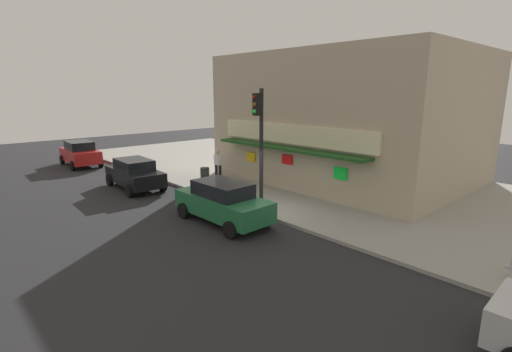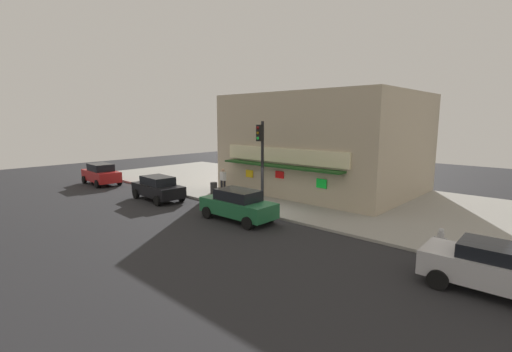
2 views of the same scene
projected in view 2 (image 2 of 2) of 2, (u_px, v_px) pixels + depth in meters
ground_plane at (260, 215)px, 19.83m from camera, size 65.03×65.03×0.00m
sidewalk at (324, 195)px, 24.67m from camera, size 43.35×13.35×0.13m
corner_building at (325, 143)px, 26.19m from camera, size 12.64×10.87×6.93m
traffic_light at (261, 153)px, 20.68m from camera, size 0.32×0.58×5.07m
fire_hydrant at (441, 237)px, 14.60m from camera, size 0.50×0.26×0.74m
trash_can at (214, 189)px, 24.13m from camera, size 0.48×0.48×0.92m
pedestrian at (223, 179)px, 25.11m from camera, size 0.63×0.43×1.74m
parked_car_silver at (504, 270)px, 10.65m from camera, size 4.59×2.11×1.54m
parked_car_red at (101, 174)px, 29.10m from camera, size 4.21×2.17×1.71m
parked_car_green at (238, 205)px, 18.67m from camera, size 4.31×1.98×1.65m
parked_car_black at (158, 188)px, 23.43m from camera, size 4.24×2.15×1.59m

